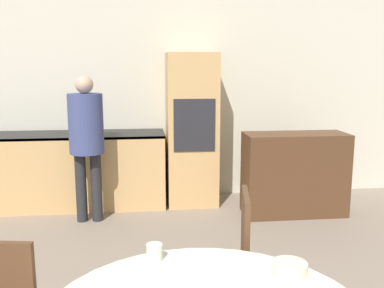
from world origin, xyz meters
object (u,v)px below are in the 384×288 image
chair_far_right (229,263)px  cup (154,252)px  person_standing (86,133)px  sideboard (294,174)px  oven_unit (192,129)px  bowl_far (290,268)px

chair_far_right → cup: 0.61m
person_standing → cup: bearing=-76.1°
sideboard → oven_unit: bearing=153.5°
sideboard → bowl_far: 2.99m
sideboard → person_standing: 2.33m
sideboard → cup: sideboard is taller
person_standing → cup: size_ratio=19.55×
sideboard → chair_far_right: bearing=-118.2°
sideboard → bowl_far: (-1.03, -2.79, 0.31)m
sideboard → person_standing: person_standing is taller
oven_unit → chair_far_right: size_ratio=1.89×
chair_far_right → bowl_far: 0.62m
person_standing → cup: person_standing is taller
sideboard → chair_far_right: size_ratio=1.19×
sideboard → person_standing: bearing=179.5°
oven_unit → cup: oven_unit is taller
sideboard → person_standing: (-2.27, 0.02, 0.50)m
sideboard → cup: (-1.63, -2.58, 0.32)m
cup → sideboard: bearing=57.7°
cup → bowl_far: bearing=-19.3°
bowl_far → sideboard: bearing=69.7°
oven_unit → chair_far_right: (-0.09, -2.78, -0.37)m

